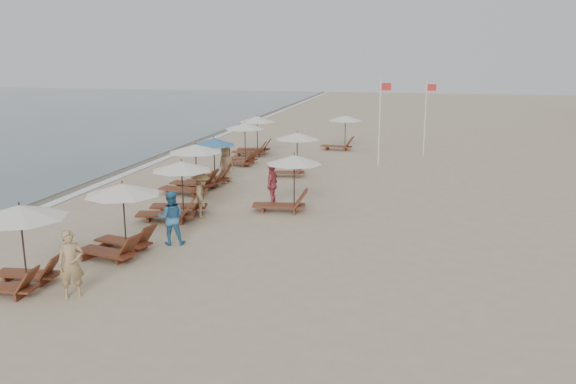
% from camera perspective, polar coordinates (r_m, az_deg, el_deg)
% --- Properties ---
extents(ground, '(160.00, 160.00, 0.00)m').
position_cam_1_polar(ground, '(17.28, -0.09, -7.42)').
color(ground, tan).
rests_on(ground, ground).
extents(wet_sand_band, '(3.20, 140.00, 0.01)m').
position_cam_1_polar(wet_sand_band, '(30.97, -18.92, 1.17)').
color(wet_sand_band, '#6B5E4C').
rests_on(wet_sand_band, ground).
extents(foam_line, '(0.50, 140.00, 0.02)m').
position_cam_1_polar(foam_line, '(30.32, -16.82, 1.08)').
color(foam_line, white).
rests_on(foam_line, ground).
extents(lounger_station_0, '(2.52, 2.39, 2.31)m').
position_cam_1_polar(lounger_station_0, '(16.95, -24.66, -4.44)').
color(lounger_station_0, brown).
rests_on(lounger_station_0, ground).
extents(lounger_station_1, '(2.59, 2.30, 2.28)m').
position_cam_1_polar(lounger_station_1, '(18.80, -16.06, -2.45)').
color(lounger_station_1, brown).
rests_on(lounger_station_1, ground).
extents(lounger_station_2, '(2.78, 2.44, 2.18)m').
position_cam_1_polar(lounger_station_2, '(22.67, -10.80, 0.05)').
color(lounger_station_2, brown).
rests_on(lounger_station_2, ground).
extents(lounger_station_3, '(2.78, 2.41, 2.19)m').
position_cam_1_polar(lounger_station_3, '(26.67, -9.35, 2.23)').
color(lounger_station_3, brown).
rests_on(lounger_station_3, ground).
extents(lounger_station_4, '(2.38, 2.03, 2.25)m').
position_cam_1_polar(lounger_station_4, '(28.16, -7.53, 2.89)').
color(lounger_station_4, brown).
rests_on(lounger_station_4, ground).
extents(lounger_station_5, '(2.47, 2.23, 2.37)m').
position_cam_1_polar(lounger_station_5, '(33.09, -4.47, 4.80)').
color(lounger_station_5, brown).
rests_on(lounger_station_5, ground).
extents(lounger_station_6, '(2.63, 2.19, 2.38)m').
position_cam_1_polar(lounger_station_6, '(36.29, -3.37, 5.32)').
color(lounger_station_6, brown).
rests_on(lounger_station_6, ground).
extents(inland_station_0, '(2.79, 2.24, 2.22)m').
position_cam_1_polar(inland_station_0, '(23.11, -0.08, 1.32)').
color(inland_station_0, brown).
rests_on(inland_station_0, ground).
extents(inland_station_1, '(2.60, 2.24, 2.22)m').
position_cam_1_polar(inland_station_1, '(29.77, 0.51, 4.25)').
color(inland_station_1, brown).
rests_on(inland_station_1, ground).
extents(inland_station_2, '(2.71, 2.24, 2.22)m').
position_cam_1_polar(inland_station_2, '(38.28, 5.20, 6.09)').
color(inland_station_2, brown).
rests_on(inland_station_2, ground).
extents(beachgoer_near, '(0.77, 0.72, 1.78)m').
position_cam_1_polar(beachgoer_near, '(16.05, -20.19, -6.54)').
color(beachgoer_near, tan).
rests_on(beachgoer_near, ground).
extents(beachgoer_mid_a, '(1.04, 0.91, 1.79)m').
position_cam_1_polar(beachgoer_mid_a, '(19.57, -11.21, -2.43)').
color(beachgoer_mid_a, teal).
rests_on(beachgoer_mid_a, ground).
extents(beachgoer_mid_b, '(1.02, 1.29, 1.75)m').
position_cam_1_polar(beachgoer_mid_b, '(22.51, -8.29, -0.32)').
color(beachgoer_mid_b, olive).
rests_on(beachgoer_mid_b, ground).
extents(beachgoer_far_a, '(0.51, 1.06, 1.76)m').
position_cam_1_polar(beachgoer_far_a, '(24.08, -1.54, 0.72)').
color(beachgoer_far_a, '#C64F60').
rests_on(beachgoer_far_a, ground).
extents(beachgoer_far_b, '(0.92, 1.04, 1.78)m').
position_cam_1_polar(beachgoer_far_b, '(28.72, -6.01, 2.72)').
color(beachgoer_far_b, tan).
rests_on(beachgoer_far_b, ground).
extents(flag_pole_near, '(0.60, 0.08, 4.74)m').
position_cam_1_polar(flag_pole_near, '(32.83, 8.89, 7.00)').
color(flag_pole_near, silver).
rests_on(flag_pole_near, ground).
extents(flag_pole_far, '(0.60, 0.08, 4.52)m').
position_cam_1_polar(flag_pole_far, '(36.71, 13.16, 7.28)').
color(flag_pole_far, silver).
rests_on(flag_pole_far, ground).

